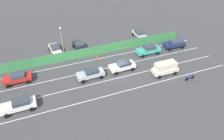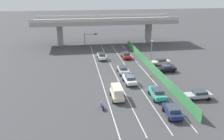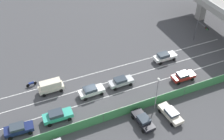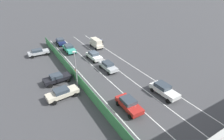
# 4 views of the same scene
# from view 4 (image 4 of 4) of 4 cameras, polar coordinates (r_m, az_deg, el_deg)

# --- Properties ---
(ground_plane) EXTENTS (300.00, 300.00, 0.00)m
(ground_plane) POSITION_cam_4_polar(r_m,az_deg,el_deg) (37.92, -5.20, 3.10)
(ground_plane) COLOR #424244
(lane_line_left_edge) EXTENTS (0.14, 49.24, 0.01)m
(lane_line_left_edge) POSITION_cam_4_polar(r_m,az_deg,el_deg) (35.27, 7.04, 0.98)
(lane_line_left_edge) COLOR silver
(lane_line_left_edge) RESTS_ON ground
(lane_line_mid_left) EXTENTS (0.14, 49.24, 0.01)m
(lane_line_mid_left) POSITION_cam_4_polar(r_m,az_deg,el_deg) (33.49, 2.44, -0.38)
(lane_line_mid_left) COLOR silver
(lane_line_mid_left) RESTS_ON ground
(lane_line_mid_right) EXTENTS (0.14, 49.24, 0.01)m
(lane_line_mid_right) POSITION_cam_4_polar(r_m,az_deg,el_deg) (31.98, -2.64, -1.86)
(lane_line_mid_right) COLOR silver
(lane_line_mid_right) RESTS_ON ground
(lane_line_right_edge) EXTENTS (0.14, 49.24, 0.01)m
(lane_line_right_edge) POSITION_cam_4_polar(r_m,az_deg,el_deg) (30.77, -8.18, -3.47)
(lane_line_right_edge) COLOR silver
(lane_line_right_edge) RESTS_ON ground
(green_fence) EXTENTS (0.10, 45.34, 1.86)m
(green_fence) POSITION_cam_4_polar(r_m,az_deg,el_deg) (29.84, -11.04, -2.73)
(green_fence) COLOR #3D8E4C
(green_fence) RESTS_ON ground
(car_hatchback_white) EXTENTS (2.12, 4.52, 1.67)m
(car_hatchback_white) POSITION_cam_4_polar(r_m,az_deg,el_deg) (37.96, -5.82, 4.64)
(car_hatchback_white) COLOR silver
(car_hatchback_white) RESTS_ON ground
(car_sedan_navy) EXTENTS (2.22, 4.42, 1.58)m
(car_sedan_navy) POSITION_cam_4_polar(r_m,az_deg,el_deg) (48.32, -16.17, 8.85)
(car_sedan_navy) COLOR navy
(car_sedan_navy) RESTS_ON ground
(car_sedan_red) EXTENTS (2.06, 4.37, 1.62)m
(car_sedan_red) POSITION_cam_4_polar(r_m,az_deg,el_deg) (24.08, 5.45, -10.81)
(car_sedan_red) COLOR red
(car_sedan_red) RESTS_ON ground
(car_sedan_silver) EXTENTS (1.97, 4.49, 1.63)m
(car_sedan_silver) POSITION_cam_4_polar(r_m,az_deg,el_deg) (33.41, -1.28, 1.32)
(car_sedan_silver) COLOR #B7BABC
(car_sedan_silver) RESTS_ON ground
(car_taxi_teal) EXTENTS (2.13, 4.72, 1.74)m
(car_taxi_teal) POSITION_cam_4_polar(r_m,az_deg,el_deg) (42.86, -13.64, 6.82)
(car_taxi_teal) COLOR teal
(car_taxi_teal) RESTS_ON ground
(car_sedan_white) EXTENTS (2.07, 4.71, 1.72)m
(car_sedan_white) POSITION_cam_4_polar(r_m,az_deg,el_deg) (27.71, 16.33, -6.04)
(car_sedan_white) COLOR white
(car_sedan_white) RESTS_ON ground
(car_van_cream) EXTENTS (1.98, 4.41, 2.25)m
(car_van_cream) POSITION_cam_4_polar(r_m,az_deg,el_deg) (44.45, -5.10, 8.71)
(car_van_cream) COLOR beige
(car_van_cream) RESTS_ON ground
(motorcycle) EXTENTS (0.60, 1.95, 0.93)m
(motorcycle) POSITION_cam_4_polar(r_m,az_deg,el_deg) (48.41, -3.57, 9.40)
(motorcycle) COLOR black
(motorcycle) RESTS_ON ground
(parked_wagon_silver) EXTENTS (4.44, 2.00, 1.52)m
(parked_wagon_silver) POSITION_cam_4_polar(r_m,az_deg,el_deg) (43.07, -22.66, 5.37)
(parked_wagon_silver) COLOR #B2B5B7
(parked_wagon_silver) RESTS_ON ground
(parked_sedan_dark) EXTENTS (4.65, 2.26, 1.54)m
(parked_sedan_dark) POSITION_cam_4_polar(r_m,az_deg,el_deg) (30.98, -17.23, -2.48)
(parked_sedan_dark) COLOR black
(parked_sedan_dark) RESTS_ON ground
(parked_sedan_cream) EXTENTS (4.80, 2.26, 1.58)m
(parked_sedan_cream) POSITION_cam_4_polar(r_m,az_deg,el_deg) (27.00, -15.71, -7.08)
(parked_sedan_cream) COLOR beige
(parked_sedan_cream) RESTS_ON ground
(street_lamp) EXTENTS (0.60, 0.36, 6.44)m
(street_lamp) POSITION_cam_4_polar(r_m,az_deg,el_deg) (27.07, -11.63, 1.15)
(street_lamp) COLOR gray
(street_lamp) RESTS_ON ground
(traffic_cone) EXTENTS (0.47, 0.47, 0.67)m
(traffic_cone) POSITION_cam_4_polar(r_m,az_deg,el_deg) (34.11, -11.67, 0.17)
(traffic_cone) COLOR orange
(traffic_cone) RESTS_ON ground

